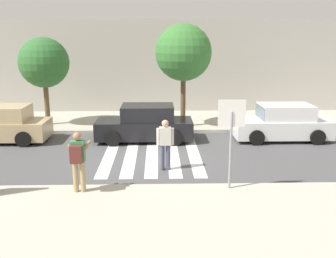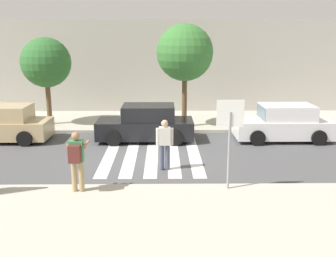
{
  "view_description": "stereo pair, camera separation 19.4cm",
  "coord_description": "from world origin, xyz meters",
  "px_view_note": "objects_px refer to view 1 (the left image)",
  "views": [
    {
      "loc": [
        0.23,
        -14.15,
        4.43
      ],
      "look_at": [
        0.6,
        -0.2,
        1.1
      ],
      "focal_mm": 42.0,
      "sensor_mm": 36.0,
      "label": 1
    },
    {
      "loc": [
        0.42,
        -14.15,
        4.43
      ],
      "look_at": [
        0.6,
        -0.2,
        1.1
      ],
      "focal_mm": 42.0,
      "sensor_mm": 36.0,
      "label": 2
    }
  ],
  "objects_px": {
    "photographer_with_backpack": "(78,157)",
    "parked_car_tan": "(0,125)",
    "parked_car_white": "(282,123)",
    "pedestrian_crossing": "(165,142)",
    "street_tree_center": "(183,53)",
    "stop_sign": "(231,125)",
    "parked_car_black": "(145,124)",
    "street_tree_west": "(44,63)"
  },
  "relations": [
    {
      "from": "parked_car_tan",
      "to": "parked_car_white",
      "type": "height_order",
      "value": "same"
    },
    {
      "from": "parked_car_white",
      "to": "street_tree_west",
      "type": "height_order",
      "value": "street_tree_west"
    },
    {
      "from": "stop_sign",
      "to": "pedestrian_crossing",
      "type": "relative_size",
      "value": 1.49
    },
    {
      "from": "parked_car_black",
      "to": "parked_car_white",
      "type": "distance_m",
      "value": 5.94
    },
    {
      "from": "photographer_with_backpack",
      "to": "street_tree_west",
      "type": "relative_size",
      "value": 0.41
    },
    {
      "from": "photographer_with_backpack",
      "to": "parked_car_white",
      "type": "height_order",
      "value": "photographer_with_backpack"
    },
    {
      "from": "parked_car_tan",
      "to": "parked_car_black",
      "type": "height_order",
      "value": "same"
    },
    {
      "from": "pedestrian_crossing",
      "to": "parked_car_white",
      "type": "xyz_separation_m",
      "value": [
        5.15,
        3.84,
        -0.25
      ]
    },
    {
      "from": "parked_car_tan",
      "to": "parked_car_white",
      "type": "bearing_deg",
      "value": 0.0
    },
    {
      "from": "street_tree_west",
      "to": "pedestrian_crossing",
      "type": "bearing_deg",
      "value": -49.03
    },
    {
      "from": "parked_car_white",
      "to": "stop_sign",
      "type": "bearing_deg",
      "value": -119.8
    },
    {
      "from": "stop_sign",
      "to": "parked_car_tan",
      "type": "height_order",
      "value": "stop_sign"
    },
    {
      "from": "stop_sign",
      "to": "street_tree_center",
      "type": "height_order",
      "value": "street_tree_center"
    },
    {
      "from": "photographer_with_backpack",
      "to": "parked_car_tan",
      "type": "xyz_separation_m",
      "value": [
        -4.5,
        6.04,
        -0.44
      ]
    },
    {
      "from": "parked_car_white",
      "to": "street_tree_west",
      "type": "bearing_deg",
      "value": 166.03
    },
    {
      "from": "stop_sign",
      "to": "parked_car_black",
      "type": "distance_m",
      "value": 6.53
    },
    {
      "from": "parked_car_black",
      "to": "street_tree_center",
      "type": "xyz_separation_m",
      "value": [
        1.75,
        2.09,
        2.92
      ]
    },
    {
      "from": "parked_car_black",
      "to": "stop_sign",
      "type": "bearing_deg",
      "value": -66.15
    },
    {
      "from": "stop_sign",
      "to": "photographer_with_backpack",
      "type": "bearing_deg",
      "value": -177.44
    },
    {
      "from": "stop_sign",
      "to": "parked_car_tan",
      "type": "bearing_deg",
      "value": 146.24
    },
    {
      "from": "pedestrian_crossing",
      "to": "street_tree_center",
      "type": "relative_size",
      "value": 0.36
    },
    {
      "from": "pedestrian_crossing",
      "to": "parked_car_white",
      "type": "distance_m",
      "value": 6.43
    },
    {
      "from": "photographer_with_backpack",
      "to": "street_tree_west",
      "type": "height_order",
      "value": "street_tree_west"
    },
    {
      "from": "pedestrian_crossing",
      "to": "parked_car_black",
      "type": "bearing_deg",
      "value": 101.52
    },
    {
      "from": "photographer_with_backpack",
      "to": "parked_car_white",
      "type": "xyz_separation_m",
      "value": [
        7.61,
        6.04,
        -0.44
      ]
    },
    {
      "from": "pedestrian_crossing",
      "to": "parked_car_tan",
      "type": "xyz_separation_m",
      "value": [
        -6.95,
        3.84,
        -0.25
      ]
    },
    {
      "from": "stop_sign",
      "to": "parked_car_white",
      "type": "relative_size",
      "value": 0.63
    },
    {
      "from": "parked_car_white",
      "to": "pedestrian_crossing",
      "type": "bearing_deg",
      "value": -143.32
    },
    {
      "from": "pedestrian_crossing",
      "to": "street_tree_center",
      "type": "xyz_separation_m",
      "value": [
        0.97,
        5.93,
        2.67
      ]
    },
    {
      "from": "stop_sign",
      "to": "parked_car_black",
      "type": "height_order",
      "value": "stop_sign"
    },
    {
      "from": "parked_car_black",
      "to": "parked_car_white",
      "type": "xyz_separation_m",
      "value": [
        5.94,
        -0.0,
        0.0
      ]
    },
    {
      "from": "pedestrian_crossing",
      "to": "parked_car_white",
      "type": "relative_size",
      "value": 0.42
    },
    {
      "from": "street_tree_center",
      "to": "parked_car_white",
      "type": "bearing_deg",
      "value": -26.53
    },
    {
      "from": "pedestrian_crossing",
      "to": "street_tree_center",
      "type": "height_order",
      "value": "street_tree_center"
    },
    {
      "from": "photographer_with_backpack",
      "to": "street_tree_west",
      "type": "xyz_separation_m",
      "value": [
        -3.22,
        8.74,
        1.98
      ]
    },
    {
      "from": "parked_car_tan",
      "to": "stop_sign",
      "type": "bearing_deg",
      "value": -33.76
    },
    {
      "from": "photographer_with_backpack",
      "to": "parked_car_black",
      "type": "relative_size",
      "value": 0.42
    },
    {
      "from": "parked_car_black",
      "to": "parked_car_white",
      "type": "bearing_deg",
      "value": -0.0
    },
    {
      "from": "stop_sign",
      "to": "parked_car_tan",
      "type": "distance_m",
      "value": 10.61
    },
    {
      "from": "pedestrian_crossing",
      "to": "stop_sign",
      "type": "bearing_deg",
      "value": -48.1
    },
    {
      "from": "street_tree_west",
      "to": "street_tree_center",
      "type": "xyz_separation_m",
      "value": [
        6.65,
        -0.61,
        0.49
      ]
    },
    {
      "from": "stop_sign",
      "to": "parked_car_white",
      "type": "xyz_separation_m",
      "value": [
        3.35,
        5.85,
        -1.29
      ]
    }
  ]
}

